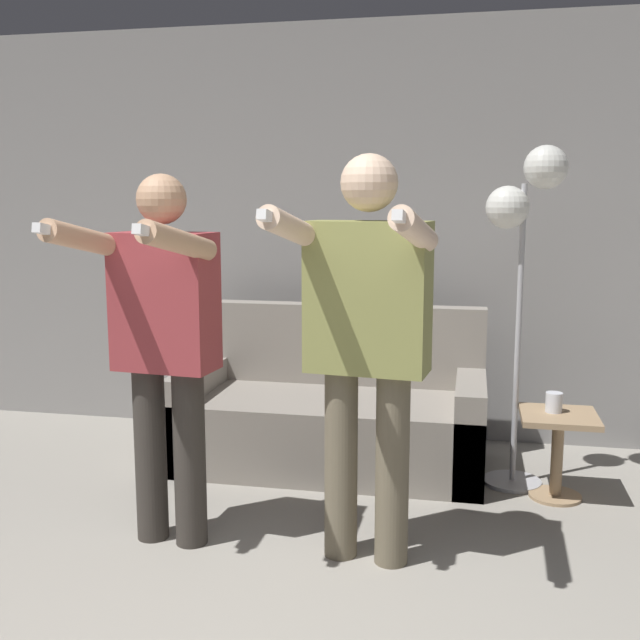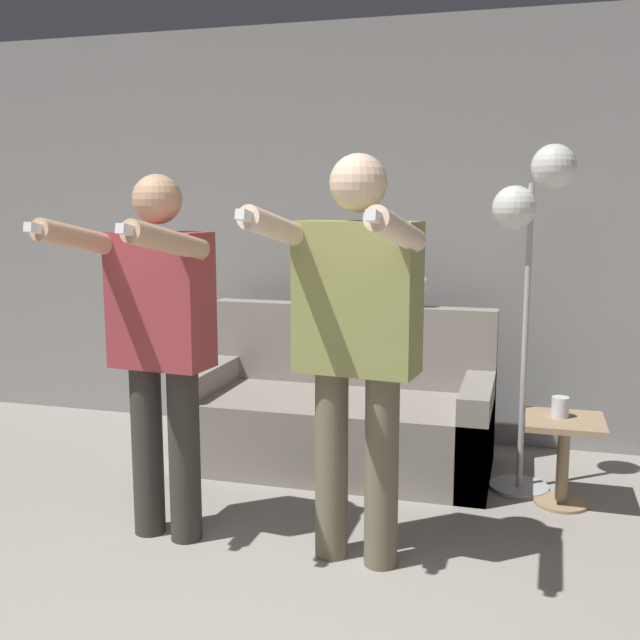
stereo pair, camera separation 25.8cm
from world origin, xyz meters
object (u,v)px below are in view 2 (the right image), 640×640
Objects in this scene: cat at (395,291)px; cup at (560,407)px; floor_lamp at (532,221)px; couch at (339,416)px; side_table at (564,444)px; person_left at (159,333)px; person_right at (356,329)px.

cat is 5.10× the size of cup.
floor_lamp is at bearing 143.44° from cup.
side_table is at bearing -12.87° from couch.
cat is at bearing 67.19° from person_left.
cup is (-0.03, 0.03, 0.18)m from side_table.
floor_lamp is at bearing 39.35° from person_left.
person_left is at bearing -152.34° from cup.
person_right is 1.44m from cat.
couch is 1.25m from side_table.
floor_lamp reaches higher than side_table.
cup is at bearing 132.28° from side_table.
person_left is at bearing -146.32° from floor_lamp.
cat reaches higher than couch.
person_left is 1.63m from cat.
person_left reaches higher than couch.
person_right is 3.81× the size of side_table.
person_left is 15.98× the size of cup.
person_right reaches higher than side_table.
person_left is 0.91× the size of floor_lamp.
floor_lamp reaches higher than cup.
person_right reaches higher than cup.
couch is at bearing 113.81° from person_right.
cat is at bearing 149.50° from side_table.
cup is (0.17, -0.13, -0.91)m from floor_lamp.
side_table is (0.86, 0.87, -0.68)m from person_right.
person_right is (0.36, -1.15, 0.72)m from couch.
floor_lamp reaches higher than cat.
person_right is 3.27× the size of cat.
side_table is at bearing -47.72° from cup.
person_right is 16.69× the size of cup.
cup is at bearing -29.91° from cat.
side_table is (0.96, -0.57, -0.67)m from cat.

